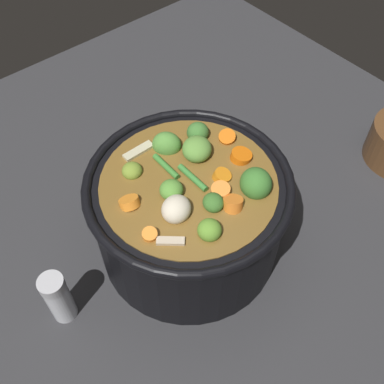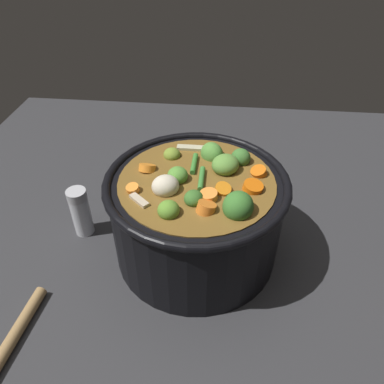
# 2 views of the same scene
# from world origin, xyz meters

# --- Properties ---
(ground_plane) EXTENTS (1.10, 1.10, 0.00)m
(ground_plane) POSITION_xyz_m (0.00, 0.00, 0.00)
(ground_plane) COLOR #2D2D30
(cooking_pot) EXTENTS (0.27, 0.27, 0.17)m
(cooking_pot) POSITION_xyz_m (0.00, 0.00, 0.08)
(cooking_pot) COLOR black
(cooking_pot) RESTS_ON ground_plane
(salt_shaker) EXTENTS (0.03, 0.03, 0.09)m
(salt_shaker) POSITION_xyz_m (-0.02, -0.20, 0.05)
(salt_shaker) COLOR silver
(salt_shaker) RESTS_ON ground_plane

